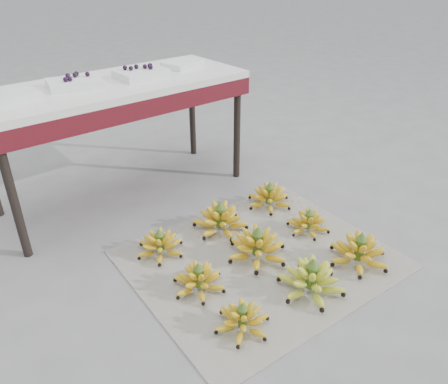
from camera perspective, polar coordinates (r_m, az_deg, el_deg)
ground at (r=2.26m, az=2.37°, el=-8.82°), size 60.00×60.00×0.00m
newspaper_mat at (r=2.26m, az=4.74°, el=-8.69°), size 1.32×1.13×0.01m
bunch_front_left at (r=1.87m, az=2.42°, el=-16.32°), size 0.30×0.30×0.14m
bunch_front_center at (r=2.07m, az=11.31°, el=-11.19°), size 0.40×0.40×0.19m
bunch_front_right at (r=2.29m, az=17.21°, el=-7.52°), size 0.39×0.39×0.18m
bunch_mid_left at (r=2.05m, az=-3.31°, el=-11.39°), size 0.25×0.25×0.15m
bunch_mid_center at (r=2.23m, az=4.37°, el=-7.17°), size 0.41×0.41×0.19m
bunch_mid_right at (r=2.48m, az=10.96°, el=-3.99°), size 0.28×0.28×0.14m
bunch_back_left at (r=2.28m, az=-8.33°, el=-6.86°), size 0.28×0.28×0.15m
bunch_back_center at (r=2.44m, az=-0.49°, el=-3.66°), size 0.31×0.31×0.18m
bunch_back_right at (r=2.68m, az=5.94°, el=-0.74°), size 0.32×0.32×0.16m
vendor_table at (r=2.65m, az=-13.98°, el=12.10°), size 1.53×0.61×0.73m
tray_far_left at (r=2.45m, az=-25.69°, el=11.24°), size 0.23×0.18×0.04m
tray_left at (r=2.56m, az=-18.95°, el=13.33°), size 0.31×0.25×0.07m
tray_right at (r=2.68m, az=-10.75°, el=15.00°), size 0.28×0.21×0.07m
tray_far_right at (r=2.89m, az=-5.39°, el=16.31°), size 0.27×0.23×0.04m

